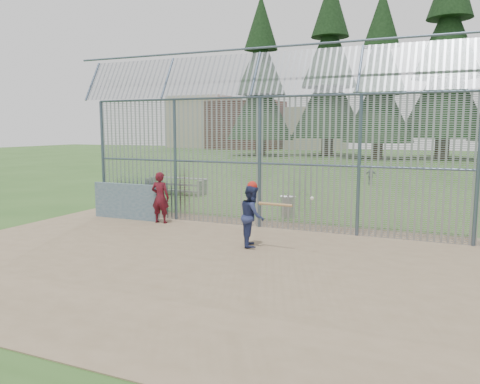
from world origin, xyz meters
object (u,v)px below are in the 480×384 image
at_px(dugout_wall, 126,201).
at_px(bleacher, 176,185).
at_px(onlooker, 160,197).
at_px(batter, 252,216).
at_px(trash_can, 288,207).

xyz_separation_m(dugout_wall, bleacher, (-1.74, 6.07, -0.21)).
bearing_deg(onlooker, batter, 150.68).
bearing_deg(dugout_wall, onlooker, -4.44).
distance_m(dugout_wall, trash_can, 5.53).
distance_m(dugout_wall, onlooker, 1.47).
relative_size(batter, onlooker, 0.96).
bearing_deg(onlooker, bleacher, -69.41).
distance_m(batter, onlooker, 4.17).
relative_size(batter, bleacher, 0.53).
distance_m(dugout_wall, bleacher, 6.32).
bearing_deg(batter, trash_can, -17.56).
bearing_deg(dugout_wall, trash_can, 27.10).
xyz_separation_m(dugout_wall, trash_can, (4.92, 2.52, -0.24)).
relative_size(trash_can, bleacher, 0.27).
bearing_deg(onlooker, dugout_wall, -11.17).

